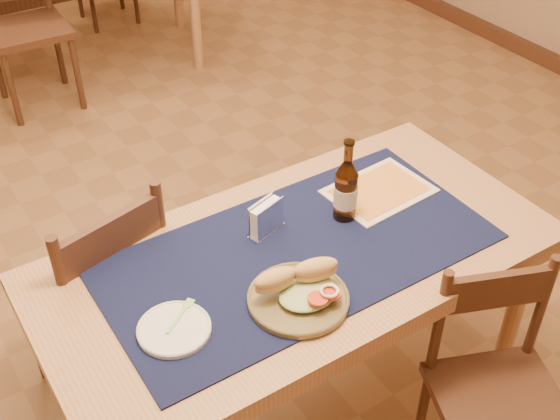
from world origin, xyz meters
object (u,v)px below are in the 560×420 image
sandwich_plate (300,292)px  beer_bottle (346,190)px  chair_main_far (100,291)px  chair_main_near (497,391)px  main_table (297,272)px  napkin_holder (266,218)px

sandwich_plate → beer_bottle: 0.41m
chair_main_far → chair_main_near: bearing=-49.3°
beer_bottle → chair_main_near: bearing=-77.3°
main_table → sandwich_plate: bearing=-122.2°
chair_main_near → chair_main_far: bearing=130.7°
sandwich_plate → napkin_holder: bearing=75.5°
chair_main_far → beer_bottle: bearing=-28.3°
sandwich_plate → napkin_holder: 0.32m
main_table → napkin_holder: napkin_holder is taller
main_table → chair_main_near: 0.71m
main_table → beer_bottle: 0.30m
chair_main_far → beer_bottle: beer_bottle is taller
main_table → chair_main_far: 0.71m
chair_main_far → beer_bottle: (0.73, -0.39, 0.38)m
main_table → sandwich_plate: size_ratio=5.50×
chair_main_far → chair_main_near: size_ratio=1.11×
main_table → chair_main_near: chair_main_near is taller
napkin_holder → sandwich_plate: bearing=-104.5°
beer_bottle → sandwich_plate: bearing=-144.7°
chair_main_far → sandwich_plate: chair_main_far is taller
chair_main_near → sandwich_plate: 0.70m
chair_main_far → main_table: bearing=-41.7°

